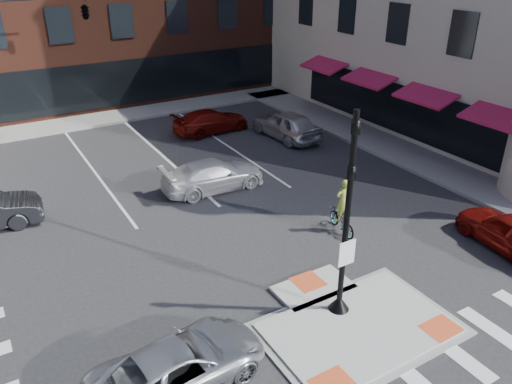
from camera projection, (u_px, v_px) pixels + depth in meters
ground at (347, 320)px, 14.25m from camera, size 120.00×120.00×0.00m
refuge_island at (353, 323)px, 14.03m from camera, size 5.40×4.65×0.13m
sidewalk_e at (382, 142)px, 26.87m from camera, size 3.00×24.00×0.15m
sidewalk_n at (163, 108)px, 32.53m from camera, size 26.00×3.00×0.15m
signal_pole at (345, 243)px, 13.51m from camera, size 0.60×0.60×5.98m
mast_arm_signal at (55, 25)px, 23.76m from camera, size 6.10×2.24×8.00m
silver_suv at (180, 365)px, 11.91m from camera, size 4.56×2.50×1.21m
red_sedan at (512, 232)px, 17.29m from camera, size 2.08×4.17×1.37m
white_pickup at (213, 175)px, 21.62m from camera, size 4.59×1.96×1.32m
bg_car_silver at (286, 124)px, 27.37m from camera, size 2.18×4.67×1.55m
bg_car_red at (211, 121)px, 28.31m from camera, size 4.54×2.06×1.29m
cyclist at (342, 214)px, 18.34m from camera, size 0.84×1.73×2.12m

